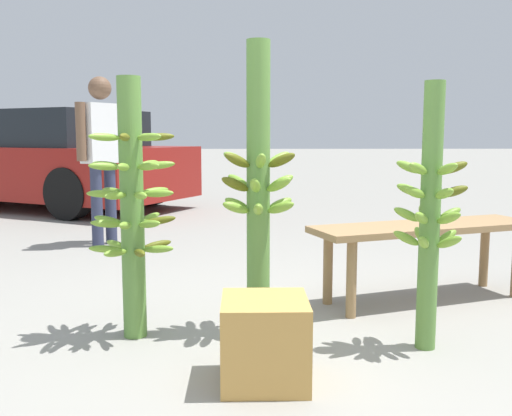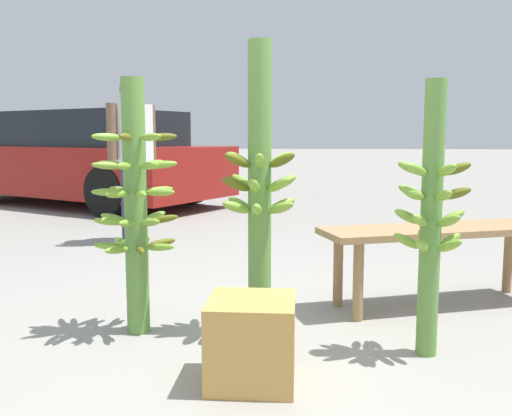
{
  "view_description": "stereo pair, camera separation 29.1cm",
  "coord_description": "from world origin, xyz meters",
  "px_view_note": "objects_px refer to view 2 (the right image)",
  "views": [
    {
      "loc": [
        -0.12,
        -2.66,
        1.06
      ],
      "look_at": [
        -0.06,
        0.23,
        0.68
      ],
      "focal_mm": 40.0,
      "sensor_mm": 36.0,
      "label": 1
    },
    {
      "loc": [
        0.17,
        -2.65,
        1.06
      ],
      "look_at": [
        -0.06,
        0.23,
        0.68
      ],
      "focal_mm": 40.0,
      "sensor_mm": 36.0,
      "label": 2
    }
  ],
  "objects_px": {
    "market_bench": "(441,239)",
    "banana_stalk_left": "(135,203)",
    "banana_stalk_center": "(260,189)",
    "parked_car": "(86,160)",
    "produce_crate": "(252,341)",
    "banana_stalk_right": "(431,216)",
    "vendor_person": "(132,145)"
  },
  "relations": [
    {
      "from": "banana_stalk_left",
      "to": "market_bench",
      "type": "distance_m",
      "value": 1.85
    },
    {
      "from": "market_bench",
      "to": "parked_car",
      "type": "relative_size",
      "value": 0.32
    },
    {
      "from": "banana_stalk_left",
      "to": "parked_car",
      "type": "distance_m",
      "value": 6.02
    },
    {
      "from": "vendor_person",
      "to": "market_bench",
      "type": "height_order",
      "value": "vendor_person"
    },
    {
      "from": "vendor_person",
      "to": "banana_stalk_right",
      "type": "bearing_deg",
      "value": -106.48
    },
    {
      "from": "vendor_person",
      "to": "banana_stalk_center",
      "type": "bearing_deg",
      "value": -116.18
    },
    {
      "from": "banana_stalk_right",
      "to": "vendor_person",
      "type": "height_order",
      "value": "vendor_person"
    },
    {
      "from": "banana_stalk_left",
      "to": "banana_stalk_right",
      "type": "distance_m",
      "value": 1.49
    },
    {
      "from": "banana_stalk_left",
      "to": "produce_crate",
      "type": "relative_size",
      "value": 3.68
    },
    {
      "from": "banana_stalk_right",
      "to": "market_bench",
      "type": "bearing_deg",
      "value": 73.13
    },
    {
      "from": "produce_crate",
      "to": "banana_stalk_left",
      "type": "bearing_deg",
      "value": 138.71
    },
    {
      "from": "banana_stalk_center",
      "to": "market_bench",
      "type": "distance_m",
      "value": 1.27
    },
    {
      "from": "banana_stalk_center",
      "to": "banana_stalk_left",
      "type": "bearing_deg",
      "value": -175.92
    },
    {
      "from": "market_bench",
      "to": "produce_crate",
      "type": "relative_size",
      "value": 4.22
    },
    {
      "from": "banana_stalk_left",
      "to": "banana_stalk_right",
      "type": "height_order",
      "value": "banana_stalk_left"
    },
    {
      "from": "banana_stalk_left",
      "to": "banana_stalk_center",
      "type": "xyz_separation_m",
      "value": [
        0.65,
        0.05,
        0.08
      ]
    },
    {
      "from": "banana_stalk_left",
      "to": "parked_car",
      "type": "bearing_deg",
      "value": 113.43
    },
    {
      "from": "banana_stalk_left",
      "to": "banana_stalk_center",
      "type": "distance_m",
      "value": 0.66
    },
    {
      "from": "banana_stalk_center",
      "to": "parked_car",
      "type": "height_order",
      "value": "banana_stalk_center"
    },
    {
      "from": "market_bench",
      "to": "banana_stalk_center",
      "type": "bearing_deg",
      "value": -171.19
    },
    {
      "from": "banana_stalk_center",
      "to": "parked_car",
      "type": "relative_size",
      "value": 0.32
    },
    {
      "from": "banana_stalk_center",
      "to": "market_bench",
      "type": "xyz_separation_m",
      "value": [
        1.07,
        0.57,
        -0.35
      ]
    },
    {
      "from": "banana_stalk_left",
      "to": "market_bench",
      "type": "xyz_separation_m",
      "value": [
        1.72,
        0.61,
        -0.28
      ]
    },
    {
      "from": "banana_stalk_center",
      "to": "market_bench",
      "type": "relative_size",
      "value": 0.99
    },
    {
      "from": "banana_stalk_center",
      "to": "produce_crate",
      "type": "relative_size",
      "value": 4.19
    },
    {
      "from": "banana_stalk_center",
      "to": "produce_crate",
      "type": "height_order",
      "value": "banana_stalk_center"
    },
    {
      "from": "banana_stalk_center",
      "to": "parked_car",
      "type": "bearing_deg",
      "value": 119.07
    },
    {
      "from": "banana_stalk_left",
      "to": "banana_stalk_right",
      "type": "xyz_separation_m",
      "value": [
        1.48,
        -0.2,
        -0.02
      ]
    },
    {
      "from": "parked_car",
      "to": "produce_crate",
      "type": "distance_m",
      "value": 6.85
    },
    {
      "from": "vendor_person",
      "to": "produce_crate",
      "type": "xyz_separation_m",
      "value": [
        1.43,
        -3.1,
        -0.78
      ]
    },
    {
      "from": "banana_stalk_left",
      "to": "market_bench",
      "type": "height_order",
      "value": "banana_stalk_left"
    },
    {
      "from": "market_bench",
      "to": "banana_stalk_left",
      "type": "bearing_deg",
      "value": -179.46
    }
  ]
}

